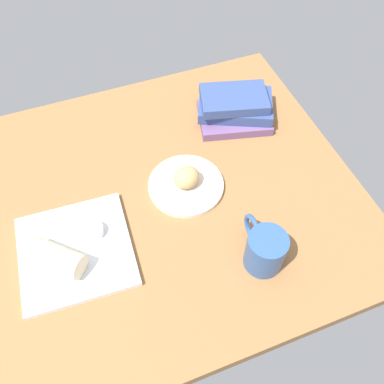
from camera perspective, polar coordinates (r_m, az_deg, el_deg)
dining_table at (r=109.08cm, az=-6.20°, el=-1.55°), size 110.00×90.00×4.00cm
round_plate at (r=108.52cm, az=-0.86°, el=0.97°), size 19.97×19.97×1.40cm
scone_pastry at (r=106.07cm, az=-0.88°, el=2.24°), size 8.61×7.94×5.37cm
square_plate at (r=101.91cm, az=-15.86°, el=-7.91°), size 27.29×27.29×1.60cm
sauce_cup at (r=101.24cm, az=-13.61°, el=-5.25°), size 5.13×5.13×2.30cm
breakfast_wrap at (r=98.09cm, az=-18.43°, el=-8.63°), size 13.75×13.44×5.89cm
book_stack at (r=123.77cm, az=5.93°, el=11.62°), size 25.49×22.66×8.98cm
coffee_mug at (r=94.62cm, az=10.05°, el=-7.87°), size 9.05×14.52×10.47cm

